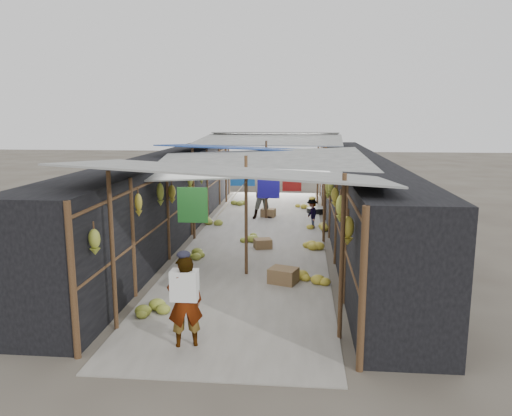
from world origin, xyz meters
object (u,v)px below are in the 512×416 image
(black_basin, at_px, (316,211))
(vendor_seated, at_px, (312,214))
(vendor_elderly, at_px, (185,302))
(crate_near, at_px, (263,244))
(shopper_blue, at_px, (265,193))

(black_basin, height_order, vendor_seated, vendor_seated)
(black_basin, height_order, vendor_elderly, vendor_elderly)
(crate_near, relative_size, vendor_seated, 0.47)
(shopper_blue, height_order, vendor_seated, shopper_blue)
(crate_near, height_order, vendor_elderly, vendor_elderly)
(crate_near, bearing_deg, vendor_seated, 45.10)
(vendor_seated, bearing_deg, shopper_blue, -145.51)
(crate_near, height_order, shopper_blue, shopper_blue)
(crate_near, height_order, vendor_seated, vendor_seated)
(crate_near, xyz_separation_m, shopper_blue, (-0.23, 3.79, 0.74))
(crate_near, bearing_deg, vendor_elderly, -114.28)
(crate_near, xyz_separation_m, vendor_elderly, (-0.72, -5.66, 0.58))
(vendor_elderly, bearing_deg, vendor_seated, -121.25)
(vendor_elderly, xyz_separation_m, shopper_blue, (0.49, 9.44, 0.16))
(vendor_elderly, xyz_separation_m, vendor_seated, (2.03, 8.13, -0.25))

